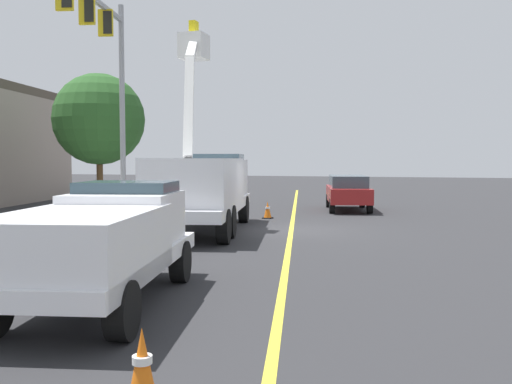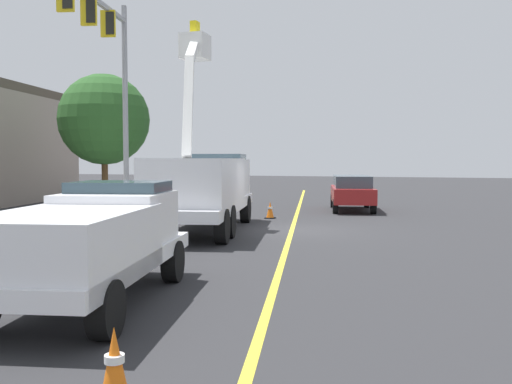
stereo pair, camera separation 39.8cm
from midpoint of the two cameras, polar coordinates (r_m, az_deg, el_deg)
ground at (r=19.77m, az=3.02°, el=-3.89°), size 120.00×120.00×0.00m
sidewalk_far_side at (r=21.54m, az=-18.94°, el=-3.30°), size 59.49×15.64×0.12m
lane_centre_stripe at (r=19.77m, az=3.02°, el=-3.88°), size 49.00×10.25×0.01m
utility_bucket_truck at (r=19.50m, az=-5.98°, el=0.78°), size 8.54×4.10×7.41m
service_pickup_truck at (r=9.98m, az=-16.53°, el=-4.73°), size 5.91×3.19×2.06m
passing_minivan at (r=27.58m, az=8.92°, el=0.17°), size 5.08×2.83×1.69m
traffic_cone_leading at (r=5.96m, az=-13.45°, el=-17.21°), size 0.40×0.40×0.85m
traffic_cone_mid_front at (r=23.57m, az=0.71°, el=-1.85°), size 0.40×0.40×0.71m
traffic_signal_mast at (r=22.46m, az=-15.56°, el=12.95°), size 6.44×1.51×8.78m
street_tree_right at (r=29.71m, az=-16.05°, el=7.10°), size 4.61×4.61×6.81m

